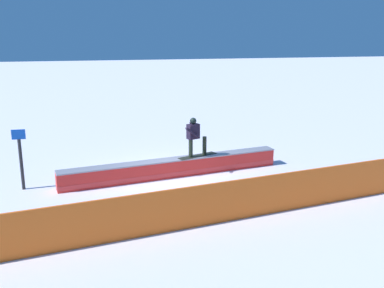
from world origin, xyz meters
The scene contains 5 objects.
ground_plane centered at (0.00, 0.00, 0.00)m, with size 120.00×120.00×0.00m, color white.
grind_box centered at (0.00, 0.00, 0.28)m, with size 7.61×1.83×0.61m.
snowboarder centered at (-0.76, -0.10, 1.35)m, with size 1.46×0.85×1.36m.
safety_fence centered at (0.00, 4.01, 0.55)m, with size 13.12×0.06×1.09m, color orange.
trail_marker centered at (4.78, 0.23, 1.02)m, with size 0.40×0.10×1.90m.
Camera 1 is at (2.48, 14.00, 4.81)m, focal length 41.26 mm.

